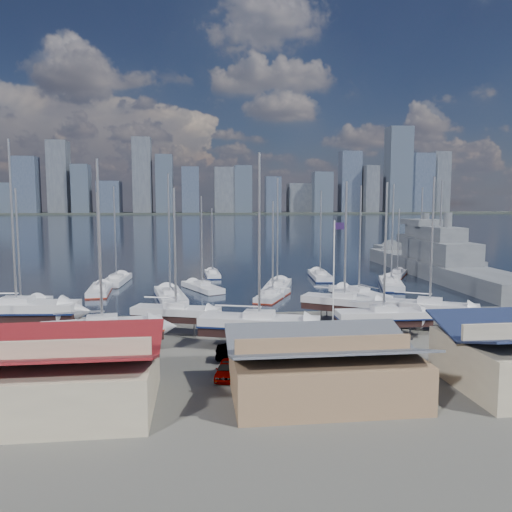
{
  "coord_description": "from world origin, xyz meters",
  "views": [
    {
      "loc": [
        -8.21,
        -57.22,
        12.77
      ],
      "look_at": [
        -0.44,
        8.0,
        5.87
      ],
      "focal_mm": 35.0,
      "sensor_mm": 36.0,
      "label": 1
    }
  ],
  "objects": [
    {
      "name": "naval_ship_west",
      "position": [
        40.67,
        46.96,
        1.67
      ],
      "size": [
        6.63,
        40.8,
        17.67
      ],
      "rotation": [
        0.0,
        0.0,
        1.57
      ],
      "color": "slate",
      "rests_on": "water"
    },
    {
      "name": "shed_red",
      "position": [
        -18.0,
        -26.0,
        2.32
      ],
      "size": [
        14.7,
        9.45,
        4.51
      ],
      "color": "#BFB293",
      "rests_on": "ground"
    },
    {
      "name": "sailboat_cradle_2",
      "position": [
        -10.35,
        -8.13,
        1.99
      ],
      "size": [
        9.0,
        4.95,
        14.3
      ],
      "rotation": [
        0.0,
        0.0,
        -0.31
      ],
      "color": "#2D2D33",
      "rests_on": "ground"
    },
    {
      "name": "sailboat_moored_8",
      "position": [
        12.62,
        25.09,
        0.31
      ],
      "size": [
        3.88,
        10.7,
        15.66
      ],
      "rotation": [
        0.0,
        0.0,
        1.48
      ],
      "color": "black",
      "rests_on": "water"
    },
    {
      "name": "flagpole",
      "position": [
        4.86,
        -11.13,
        6.41
      ],
      "size": [
        1.0,
        0.12,
        11.22
      ],
      "color": "white",
      "rests_on": "ground"
    },
    {
      "name": "ground",
      "position": [
        0.0,
        -10.0,
        0.0
      ],
      "size": [
        1400.0,
        1400.0,
        0.0
      ],
      "primitive_type": "plane",
      "color": "#605E59",
      "rests_on": "ground"
    },
    {
      "name": "naval_ship_east",
      "position": [
        33.82,
        24.93,
        1.67
      ],
      "size": [
        9.22,
        50.78,
        18.56
      ],
      "rotation": [
        0.0,
        0.0,
        1.55
      ],
      "color": "slate",
      "rests_on": "water"
    },
    {
      "name": "water",
      "position": [
        0.0,
        300.0,
        -0.15
      ],
      "size": [
        1400.0,
        600.0,
        0.4
      ],
      "primitive_type": "cube",
      "color": "#1B2640",
      "rests_on": "ground"
    },
    {
      "name": "sailboat_moored_0",
      "position": [
        -29.13,
        4.17,
        0.31
      ],
      "size": [
        4.86,
        10.58,
        15.26
      ],
      "rotation": [
        0.0,
        0.0,
        1.37
      ],
      "color": "black",
      "rests_on": "water"
    },
    {
      "name": "car_a",
      "position": [
        -6.14,
        -21.63,
        0.64
      ],
      "size": [
        2.24,
        3.96,
        1.27
      ],
      "primitive_type": "imported",
      "rotation": [
        0.0,
        0.0,
        -0.21
      ],
      "color": "gray",
      "rests_on": "ground"
    },
    {
      "name": "skyline",
      "position": [
        -7.83,
        553.76,
        39.09
      ],
      "size": [
        639.14,
        43.8,
        107.69
      ],
      "color": "#475166",
      "rests_on": "far_shore"
    },
    {
      "name": "sailboat_moored_1",
      "position": [
        -22.1,
        15.32,
        0.31
      ],
      "size": [
        3.56,
        10.21,
        14.99
      ],
      "rotation": [
        0.0,
        0.0,
        1.65
      ],
      "color": "black",
      "rests_on": "water"
    },
    {
      "name": "car_d",
      "position": [
        6.79,
        -20.13,
        0.8
      ],
      "size": [
        2.26,
        5.54,
        1.61
      ],
      "primitive_type": "imported",
      "rotation": [
        0.0,
        0.0,
        0.0
      ],
      "color": "gray",
      "rests_on": "ground"
    },
    {
      "name": "sailboat_cradle_6",
      "position": [
        15.34,
        -9.59,
        2.04
      ],
      "size": [
        9.61,
        7.0,
        15.45
      ],
      "rotation": [
        0.0,
        0.0,
        -0.51
      ],
      "color": "#2D2D33",
      "rests_on": "ground"
    },
    {
      "name": "sailboat_moored_5",
      "position": [
        -5.56,
        29.99,
        0.31
      ],
      "size": [
        2.73,
        8.48,
        12.53
      ],
      "rotation": [
        0.0,
        0.0,
        1.62
      ],
      "color": "black",
      "rests_on": "water"
    },
    {
      "name": "car_b",
      "position": [
        -4.32,
        -18.05,
        0.82
      ],
      "size": [
        5.13,
        2.36,
        1.63
      ],
      "primitive_type": "imported",
      "rotation": [
        0.0,
        0.0,
        1.44
      ],
      "color": "gray",
      "rests_on": "ground"
    },
    {
      "name": "sailboat_cradle_5",
      "position": [
        9.41,
        -12.28,
        2.01
      ],
      "size": [
        9.11,
        2.73,
        14.74
      ],
      "rotation": [
        0.0,
        0.0,
        -0.02
      ],
      "color": "#2D2D33",
      "rests_on": "ground"
    },
    {
      "name": "shed_grey",
      "position": [
        0.0,
        -26.0,
        2.15
      ],
      "size": [
        12.6,
        8.4,
        4.17
      ],
      "color": "#8C6B4C",
      "rests_on": "ground"
    },
    {
      "name": "sailboat_cradle_1",
      "position": [
        -16.28,
        -14.5,
        2.09
      ],
      "size": [
        10.52,
        4.4,
        16.45
      ],
      "rotation": [
        0.0,
        0.0,
        0.16
      ],
      "color": "#2D2D33",
      "rests_on": "ground"
    },
    {
      "name": "sailboat_moored_7",
      "position": [
        3.43,
        14.16,
        0.32
      ],
      "size": [
        6.22,
        11.85,
        17.23
      ],
      "rotation": [
        0.0,
        0.0,
        1.29
      ],
      "color": "black",
      "rests_on": "water"
    },
    {
      "name": "sailboat_moored_4",
      "position": [
        -7.5,
        15.81,
        0.32
      ],
      "size": [
        6.42,
        9.85,
        14.49
      ],
      "rotation": [
        0.0,
        0.0,
        2.0
      ],
      "color": "black",
      "rests_on": "water"
    },
    {
      "name": "far_shore",
      "position": [
        0.0,
        560.0,
        1.1
      ],
      "size": [
        1400.0,
        80.0,
        2.2
      ],
      "primitive_type": "cube",
      "color": "#2D332D",
      "rests_on": "ground"
    },
    {
      "name": "car_c",
      "position": [
        -0.23,
        -19.36,
        0.8
      ],
      "size": [
        2.91,
        5.86,
        1.6
      ],
      "primitive_type": "imported",
      "rotation": [
        0.0,
        0.0,
        0.05
      ],
      "color": "gray",
      "rests_on": "ground"
    },
    {
      "name": "sailboat_moored_2",
      "position": [
        -21.12,
        24.01,
        0.32
      ],
      "size": [
        3.63,
        10.9,
        16.23
      ],
      "rotation": [
        0.0,
        0.0,
        1.51
      ],
      "color": "black",
      "rests_on": "water"
    },
    {
      "name": "sailboat_moored_10",
      "position": [
        21.31,
        15.37,
        0.31
      ],
      "size": [
        6.19,
        11.43,
        16.46
      ],
      "rotation": [
        0.0,
        0.0,
        1.27
      ],
      "color": "black",
      "rests_on": "water"
    },
    {
      "name": "sailboat_cradle_4",
      "position": [
        7.65,
        -5.38,
        2.03
      ],
      "size": [
        9.14,
        7.15,
        15.11
      ],
      "rotation": [
        0.0,
        0.0,
        -0.57
      ],
      "color": "#2D2D33",
      "rests_on": "ground"
    },
    {
      "name": "sailboat_moored_9",
      "position": [
        13.69,
        7.77,
        0.32
      ],
      "size": [
        6.05,
        10.92,
        15.89
      ],
      "rotation": [
        0.0,
        0.0,
        1.88
      ],
      "color": "black",
      "rests_on": "water"
    },
    {
      "name": "sailboat_cradle_0",
      "position": [
        -25.98,
        -6.32,
        2.22
      ],
      "size": [
        12.14,
        4.5,
        18.94
      ],
      "rotation": [
        0.0,
        0.0,
        -0.1
      ],
      "color": "#2D2D33",
      "rests_on": "ground"
    },
    {
      "name": "sailboat_cradle_3",
      "position": [
        -2.85,
        -14.61,
        2.13
      ],
      "size": [
        11.03,
        5.94,
        17.09
      ],
      "rotation": [
        0.0,
        0.0,
        -0.3
      ],
      "color": "#2D2D33",
      "rests_on": "ground"
    },
    {
      "name": "sailboat_moored_11",
      "position": [
        26.91,
        26.38,
        0.31
      ],
      "size": [
        6.21,
        8.39,
        12.47
      ],
      "rotation": [
        0.0,
        0.0,
        1.04
      ],
      "color": "black",
      "rests_on": "water"
    },
    {
      "name": "sailboat_moored_6",
      "position": [
        1.86,
        8.32,
        0.31
      ],
      "size": [
        6.3,
        9.4,
        13.75
      ],
      "rotation": [
        0.0,
        0.0,
        1.12
      ],
      "color": "black",
      "rests_on": "water"
    },
    {
      "name": "sailboat_moored_3",
      "position": [
        -11.8,
        8.87,
        0.31
      ],
      "size": [
        5.15,
        12.04,
        17.43
      ],
      "rotation": [
        0.0,
        0.0,
        1.74
      ],
      "color": "black",
      "rests_on": "water"
    }
  ]
}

